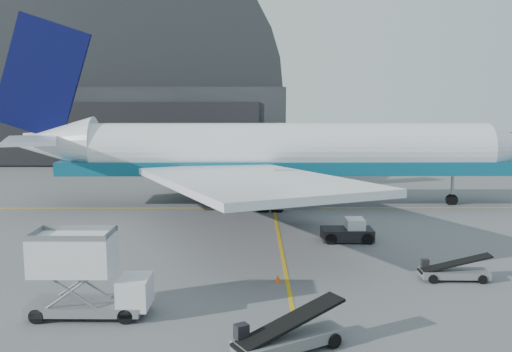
{
  "coord_description": "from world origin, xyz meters",
  "views": [
    {
      "loc": [
        -2.11,
        -34.6,
        11.22
      ],
      "look_at": [
        -1.78,
        10.94,
        4.5
      ],
      "focal_mm": 40.0,
      "sensor_mm": 36.0,
      "label": 1
    }
  ],
  "objects_px": {
    "airliner": "(269,152)",
    "catering_truck": "(85,276)",
    "pushback_tug": "(349,232)",
    "belt_loader_b": "(453,272)",
    "belt_loader_a": "(288,337)"
  },
  "relations": [
    {
      "from": "airliner",
      "to": "catering_truck",
      "type": "relative_size",
      "value": 8.89
    },
    {
      "from": "pushback_tug",
      "to": "belt_loader_b",
      "type": "height_order",
      "value": "pushback_tug"
    },
    {
      "from": "airliner",
      "to": "catering_truck",
      "type": "distance_m",
      "value": 30.42
    },
    {
      "from": "pushback_tug",
      "to": "belt_loader_b",
      "type": "relative_size",
      "value": 0.9
    },
    {
      "from": "airliner",
      "to": "belt_loader_a",
      "type": "bearing_deg",
      "value": -90.18
    },
    {
      "from": "airliner",
      "to": "pushback_tug",
      "type": "relative_size",
      "value": 13.98
    },
    {
      "from": "airliner",
      "to": "belt_loader_a",
      "type": "relative_size",
      "value": 10.41
    },
    {
      "from": "catering_truck",
      "to": "airliner",
      "type": "bearing_deg",
      "value": 71.44
    },
    {
      "from": "catering_truck",
      "to": "pushback_tug",
      "type": "xyz_separation_m",
      "value": [
        15.75,
        14.56,
        -1.43
      ]
    },
    {
      "from": "airliner",
      "to": "belt_loader_b",
      "type": "distance_m",
      "value": 25.84
    },
    {
      "from": "pushback_tug",
      "to": "belt_loader_b",
      "type": "xyz_separation_m",
      "value": [
        4.78,
        -9.17,
        -0.17
      ]
    },
    {
      "from": "airliner",
      "to": "pushback_tug",
      "type": "xyz_separation_m",
      "value": [
        5.68,
        -13.97,
        -4.64
      ]
    },
    {
      "from": "catering_truck",
      "to": "belt_loader_b",
      "type": "distance_m",
      "value": 21.29
    },
    {
      "from": "belt_loader_a",
      "to": "catering_truck",
      "type": "bearing_deg",
      "value": 127.63
    },
    {
      "from": "belt_loader_b",
      "to": "pushback_tug",
      "type": "bearing_deg",
      "value": 119.17
    }
  ]
}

